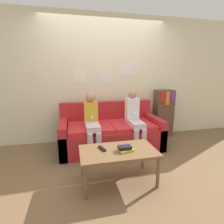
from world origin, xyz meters
TOP-DOWN VIEW (x-y plane):
  - ground_plane at (0.00, 0.00)m, footprint 10.00×10.00m
  - wall_back at (0.00, 1.11)m, footprint 8.00×0.06m
  - couch at (0.00, 0.57)m, footprint 1.90×0.90m
  - coffee_table at (-0.14, -0.55)m, footprint 1.00×0.57m
  - person_left at (-0.38, 0.36)m, footprint 0.24×0.60m
  - person_right at (0.41, 0.36)m, footprint 0.24×0.60m
  - tv_remote at (-0.34, -0.48)m, footprint 0.09×0.17m
  - book_stack at (-0.06, -0.59)m, footprint 0.21×0.17m
  - bookshelf at (1.32, 0.93)m, footprint 0.40×0.28m

SIDE VIEW (x-z plane):
  - ground_plane at x=0.00m, z-range 0.00..0.00m
  - couch at x=0.00m, z-range -0.14..0.71m
  - coffee_table at x=-0.14m, z-range 0.18..0.63m
  - tv_remote at x=-0.34m, z-range 0.45..0.47m
  - book_stack at x=-0.06m, z-range 0.45..0.51m
  - bookshelf at x=1.32m, z-range 0.01..1.07m
  - person_left at x=-0.38m, z-range 0.07..1.17m
  - person_right at x=0.41m, z-range 0.06..1.19m
  - wall_back at x=0.00m, z-range 0.00..2.60m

